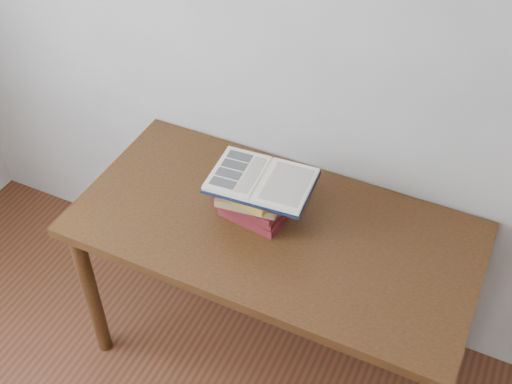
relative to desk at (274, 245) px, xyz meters
The scene contains 3 objects.
desk is the anchor object (origin of this frame).
book_stack 0.20m from the desk, behind, with size 0.25×0.21×0.16m.
open_book 0.28m from the desk, 154.75° to the left, with size 0.37×0.27×0.03m.
Camera 1 is at (0.63, -0.07, 2.41)m, focal length 45.00 mm.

